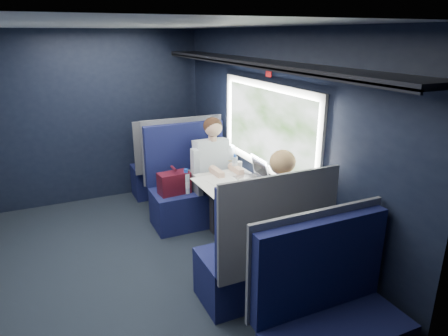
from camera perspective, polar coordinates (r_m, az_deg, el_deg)
name	(u,v)px	position (r m, az deg, el deg)	size (l,w,h in m)	color
ground	(142,271)	(4.18, -11.63, -14.18)	(2.80, 4.20, 0.01)	black
room_shell	(134,125)	(3.62, -12.80, 6.07)	(3.00, 4.40, 2.40)	black
table	(236,192)	(4.18, 1.66, -3.48)	(0.62, 1.00, 0.74)	#54565E
seat_bay_near	(190,189)	(4.94, -4.88, -2.95)	(1.04, 0.62, 1.26)	#0C0F37
seat_bay_far	(261,258)	(3.52, 5.33, -12.62)	(1.04, 0.62, 1.26)	#0C0F37
seat_row_front	(169,168)	(5.78, -7.90, 0.06)	(1.04, 0.51, 1.16)	#0C0F37
seat_row_back	(330,326)	(2.91, 14.97, -20.96)	(1.04, 0.51, 1.16)	#0C0F37
man	(215,167)	(4.78, -1.31, 0.14)	(0.53, 0.56, 1.32)	black
woman	(277,212)	(3.62, 7.62, -6.19)	(0.53, 0.56, 1.32)	black
papers	(229,187)	(4.11, 0.77, -2.67)	(0.56, 0.81, 0.01)	white
laptop	(255,174)	(4.29, 4.42, -0.85)	(0.26, 0.34, 0.25)	silver
bottle_small	(235,164)	(4.54, 1.56, 0.62)	(0.06, 0.06, 0.21)	silver
cup	(239,166)	(4.61, 2.12, 0.34)	(0.08, 0.08, 0.10)	white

